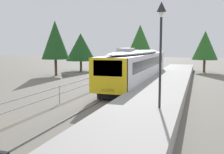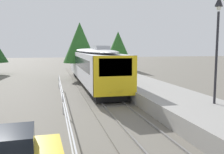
# 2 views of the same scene
# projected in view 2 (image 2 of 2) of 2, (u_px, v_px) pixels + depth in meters

# --- Properties ---
(ground_plane) EXTENTS (160.00, 160.00, 0.00)m
(ground_plane) POSITION_uv_depth(u_px,v_px,m) (68.00, 109.00, 15.45)
(ground_plane) COLOR #6B665B
(track_rails) EXTENTS (3.20, 60.00, 0.14)m
(track_rails) POSITION_uv_depth(u_px,v_px,m) (115.00, 106.00, 16.12)
(track_rails) COLOR #6B665B
(track_rails) RESTS_ON ground
(commuter_train) EXTENTS (2.82, 19.90, 3.74)m
(commuter_train) POSITION_uv_depth(u_px,v_px,m) (92.00, 63.00, 25.32)
(commuter_train) COLOR silver
(commuter_train) RESTS_ON track_rails
(station_platform) EXTENTS (3.90, 60.00, 0.90)m
(station_platform) POSITION_uv_depth(u_px,v_px,m) (163.00, 98.00, 16.80)
(station_platform) COLOR #999691
(station_platform) RESTS_ON ground
(platform_lamp_mid_platform) EXTENTS (0.34, 0.34, 5.35)m
(platform_lamp_mid_platform) POSITION_uv_depth(u_px,v_px,m) (218.00, 30.00, 12.55)
(platform_lamp_mid_platform) COLOR #232328
(platform_lamp_mid_platform) RESTS_ON station_platform
(tree_behind_station_far) EXTENTS (3.86, 3.86, 6.59)m
(tree_behind_station_far) POSITION_uv_depth(u_px,v_px,m) (80.00, 43.00, 29.14)
(tree_behind_station_far) COLOR brown
(tree_behind_station_far) RESTS_ON ground
(tree_distant_left) EXTENTS (3.86, 3.86, 6.35)m
(tree_distant_left) POSITION_uv_depth(u_px,v_px,m) (118.00, 45.00, 42.32)
(tree_distant_left) COLOR brown
(tree_distant_left) RESTS_ON ground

